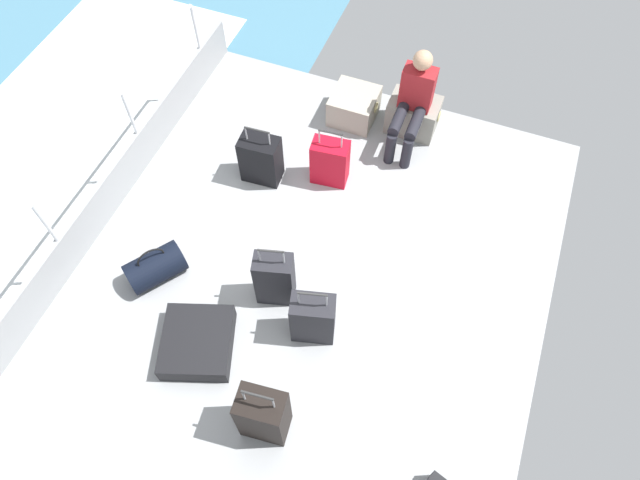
# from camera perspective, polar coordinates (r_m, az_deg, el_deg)

# --- Properties ---
(ground_plane) EXTENTS (4.40, 5.20, 0.06)m
(ground_plane) POSITION_cam_1_polar(r_m,az_deg,el_deg) (5.49, -1.05, -3.83)
(ground_plane) COLOR #939699
(gunwale_port) EXTENTS (0.06, 5.20, 0.45)m
(gunwale_port) POSITION_cam_1_polar(r_m,az_deg,el_deg) (6.08, -20.52, 4.08)
(gunwale_port) COLOR #939699
(gunwale_port) RESTS_ON ground_plane
(railing_port) EXTENTS (0.04, 4.20, 1.02)m
(railing_port) POSITION_cam_1_polar(r_m,az_deg,el_deg) (5.67, -22.21, 7.35)
(railing_port) COLOR silver
(railing_port) RESTS_ON ground_plane
(sea_wake) EXTENTS (12.00, 12.00, 0.01)m
(sea_wake) POSITION_cam_1_polar(r_m,az_deg,el_deg) (7.32, -28.28, 4.49)
(sea_wake) COLOR teal
(sea_wake) RESTS_ON ground_plane
(cargo_crate_0) EXTENTS (0.53, 0.50, 0.34)m
(cargo_crate_0) POSITION_cam_1_polar(r_m,az_deg,el_deg) (6.59, 3.42, 13.22)
(cargo_crate_0) COLOR #9E9989
(cargo_crate_0) RESTS_ON ground_plane
(cargo_crate_1) EXTENTS (0.58, 0.39, 0.40)m
(cargo_crate_1) POSITION_cam_1_polar(r_m,az_deg,el_deg) (6.52, 9.28, 12.24)
(cargo_crate_1) COLOR gray
(cargo_crate_1) RESTS_ON ground_plane
(passenger_seated) EXTENTS (0.34, 0.66, 1.10)m
(passenger_seated) POSITION_cam_1_polar(r_m,az_deg,el_deg) (6.13, 9.29, 13.57)
(passenger_seated) COLOR maroon
(passenger_seated) RESTS_ON ground_plane
(suitcase_0) EXTENTS (0.42, 0.32, 0.77)m
(suitcase_0) POSITION_cam_1_polar(r_m,az_deg,el_deg) (4.96, -0.71, -7.83)
(suitcase_0) COLOR black
(suitcase_0) RESTS_ON ground_plane
(suitcase_1) EXTENTS (0.40, 0.27, 0.72)m
(suitcase_1) POSITION_cam_1_polar(r_m,az_deg,el_deg) (5.91, 1.00, 7.80)
(suitcase_1) COLOR #B70C1E
(suitcase_1) RESTS_ON ground_plane
(suitcase_2) EXTENTS (0.39, 0.30, 0.81)m
(suitcase_2) POSITION_cam_1_polar(r_m,az_deg,el_deg) (5.11, -4.56, -3.88)
(suitcase_2) COLOR black
(suitcase_2) RESTS_ON ground_plane
(suitcase_3) EXTENTS (0.42, 0.28, 0.72)m
(suitcase_3) POSITION_cam_1_polar(r_m,az_deg,el_deg) (5.96, -5.94, 8.04)
(suitcase_3) COLOR black
(suitcase_3) RESTS_ON ground_plane
(suitcase_4) EXTENTS (0.78, 0.81, 0.20)m
(suitcase_4) POSITION_cam_1_polar(r_m,az_deg,el_deg) (5.19, -12.14, -9.97)
(suitcase_4) COLOR black
(suitcase_4) RESTS_ON ground_plane
(suitcase_6) EXTENTS (0.40, 0.29, 0.85)m
(suitcase_6) POSITION_cam_1_polar(r_m,az_deg,el_deg) (4.66, -5.68, -17.00)
(suitcase_6) COLOR black
(suitcase_6) RESTS_ON ground_plane
(duffel_bag) EXTENTS (0.56, 0.61, 0.45)m
(duffel_bag) POSITION_cam_1_polar(r_m,az_deg,el_deg) (5.55, -16.14, -2.63)
(duffel_bag) COLOR black
(duffel_bag) RESTS_ON ground_plane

